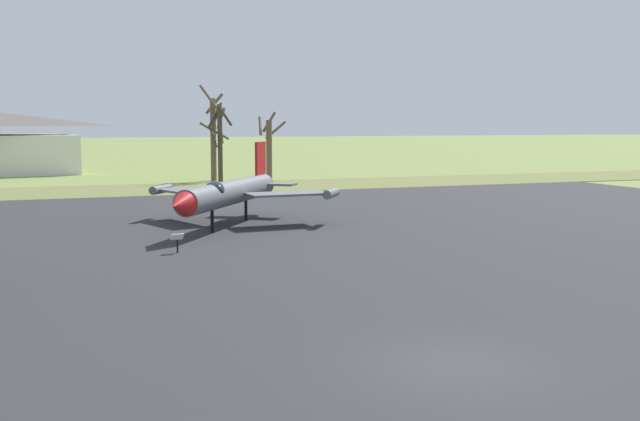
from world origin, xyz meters
The scene contains 8 objects.
ground_plane centered at (0.00, 0.00, 0.00)m, with size 600.00×600.00×0.00m, color olive.
asphalt_apron centered at (0.00, 16.56, 0.03)m, with size 79.93×55.21×0.05m, color #28282B.
grass_verge_strip centered at (0.00, 50.17, 0.03)m, with size 139.93×12.00×0.06m, color brown.
jet_fighter_rear_center centered at (0.69, 24.94, 1.92)m, with size 10.85×12.08×4.54m.
info_placard_rear_center centered at (-3.43, 17.55, 0.57)m, with size 0.58×0.31×0.90m.
bare_tree_left_of_center centered at (7.37, 58.59, 4.69)m, with size 2.89×2.94×9.39m.
bare_tree_center centered at (7.45, 56.71, 4.20)m, with size 2.37×2.39×7.69m.
bare_tree_right_of_center centered at (12.38, 56.50, 3.48)m, with size 2.99×2.56×6.83m.
Camera 1 is at (-8.88, -14.68, 5.63)m, focal length 42.07 mm.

